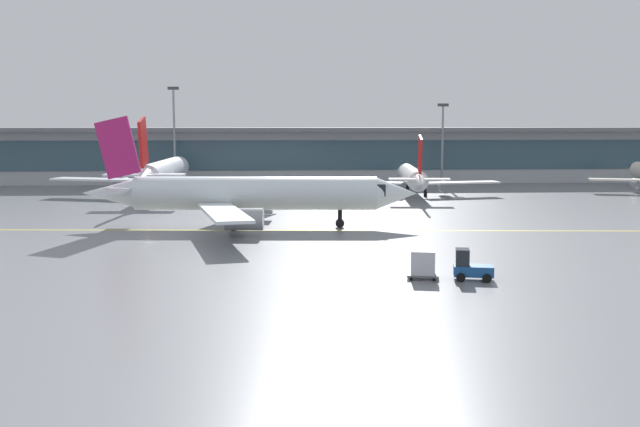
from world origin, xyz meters
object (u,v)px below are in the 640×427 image
Objects in this scene: baggage_tug at (470,267)px; apron_light_mast_2 at (442,140)px; cargo_dolly_lead at (423,263)px; apron_light_mast_1 at (174,133)px; gate_airplane_1 at (164,173)px; taxiing_regional_jet at (251,194)px; gate_airplane_2 at (412,177)px.

baggage_tug is 0.21× the size of apron_light_mast_2.
apron_light_mast_1 is (-25.89, 74.68, 7.77)m from cargo_dolly_lead.
gate_airplane_1 reaches higher than taxiing_regional_jet.
cargo_dolly_lead is (25.38, -58.03, -2.32)m from gate_airplane_1.
cargo_dolly_lead is at bearing -60.02° from taxiing_regional_jet.
baggage_tug is (28.44, -58.67, -2.48)m from gate_airplane_1.
taxiing_regional_jet is 2.47× the size of apron_light_mast_2.
gate_airplane_2 is 11.31× the size of cargo_dolly_lead.
taxiing_regional_jet is at bearing -74.39° from apron_light_mast_1.
gate_airplane_2 is 40.66m from apron_light_mast_1.
gate_airplane_2 reaches higher than cargo_dolly_lead.
taxiing_regional_jet is 14.12× the size of cargo_dolly_lead.
baggage_tug is 1.19× the size of cargo_dolly_lead.
apron_light_mast_1 reaches higher than gate_airplane_1.
taxiing_regional_jet is 57.90m from apron_light_mast_2.
gate_airplane_1 is 47.04m from apron_light_mast_2.
gate_airplane_2 is (35.42, -1.36, -0.70)m from gate_airplane_1.
apron_light_mast_2 is at bearing 87.80° from cargo_dolly_lead.
apron_light_mast_2 is (15.45, 75.09, 6.60)m from baggage_tug.
cargo_dolly_lead is at bearing 175.51° from gate_airplane_2.
baggage_tug is at bearing -68.98° from apron_light_mast_1.
apron_light_mast_2 reaches higher than cargo_dolly_lead.
taxiing_regional_jet is (13.22, -32.51, -0.03)m from gate_airplane_1.
apron_light_mast_2 is (30.67, 48.93, 4.15)m from taxiing_regional_jet.
cargo_dolly_lead is (12.16, -25.52, -2.29)m from taxiing_regional_jet.
cargo_dolly_lead is at bearing -103.96° from apron_light_mast_2.
gate_airplane_1 is at bearing 116.65° from taxiing_regional_jet.
apron_light_mast_2 is at bearing 90.14° from baggage_tug.
taxiing_regional_jet is (-22.20, -31.14, 0.67)m from gate_airplane_2.
apron_light_mast_1 is at bearing 68.94° from gate_airplane_2.
gate_airplane_1 is 2.49× the size of apron_light_mast_2.
baggage_tug is (-6.98, -57.31, -1.78)m from gate_airplane_2.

